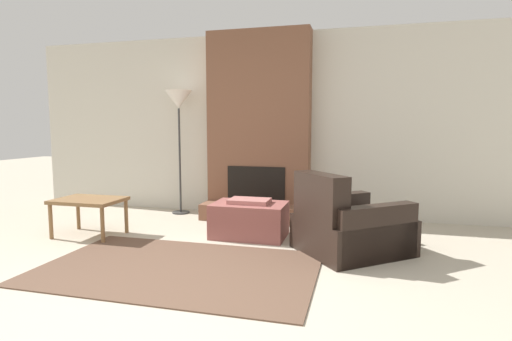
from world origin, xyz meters
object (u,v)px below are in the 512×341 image
Objects in this scene: floor_lamp_left at (179,105)px; armchair at (346,228)px; ottoman at (249,219)px; side_table at (89,203)px.

armchair is at bearing -28.18° from floor_lamp_left.
ottoman is 1.16m from armchair.
armchair reaches higher than ottoman.
floor_lamp_left reaches higher than armchair.
floor_lamp_left reaches higher than side_table.
side_table is at bearing -109.08° from floor_lamp_left.
floor_lamp_left is at bearing 70.92° from side_table.
ottoman is 1.89m from side_table.
armchair is 1.72× the size of side_table.
armchair is 0.73× the size of floor_lamp_left.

